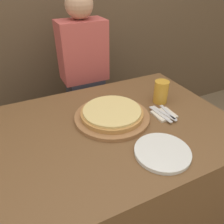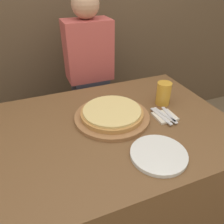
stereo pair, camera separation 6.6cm
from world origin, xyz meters
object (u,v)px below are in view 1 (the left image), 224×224
object	(u,v)px
diner_person	(85,87)
dinner_knife	(164,113)
beer_glass	(161,91)
spoon	(168,112)
fork	(160,114)
dinner_plate	(162,152)
pizza_on_board	(112,114)

from	to	relation	value
diner_person	dinner_knife	bearing A→B (deg)	-72.82
dinner_knife	diner_person	size ratio (longest dim) A/B	0.13
beer_glass	spoon	bearing A→B (deg)	-108.09
fork	dinner_knife	xyz separation A→B (m)	(0.03, 0.00, 0.00)
diner_person	fork	bearing A→B (deg)	-74.71
dinner_plate	diner_person	xyz separation A→B (m)	(-0.03, 0.94, -0.11)
pizza_on_board	fork	bearing A→B (deg)	-21.99
dinner_plate	dinner_knife	distance (m)	0.31
spoon	dinner_knife	bearing A→B (deg)	180.00
pizza_on_board	dinner_plate	bearing A→B (deg)	-76.70
pizza_on_board	dinner_knife	xyz separation A→B (m)	(0.27, -0.10, -0.01)
pizza_on_board	beer_glass	distance (m)	0.34
beer_glass	diner_person	size ratio (longest dim) A/B	0.10
spoon	diner_person	xyz separation A→B (m)	(-0.24, 0.70, -0.11)
spoon	diner_person	world-z (taller)	diner_person
pizza_on_board	beer_glass	bearing A→B (deg)	5.71
diner_person	spoon	bearing A→B (deg)	-70.97
dinner_plate	spoon	bearing A→B (deg)	48.34
fork	dinner_plate	bearing A→B (deg)	-124.32
beer_glass	dinner_plate	distance (m)	0.46
dinner_knife	dinner_plate	bearing A→B (deg)	-128.18
pizza_on_board	dinner_knife	distance (m)	0.29
dinner_knife	pizza_on_board	bearing A→B (deg)	159.87
pizza_on_board	spoon	distance (m)	0.31
diner_person	dinner_plate	bearing A→B (deg)	-88.41
dinner_plate	fork	size ratio (longest dim) A/B	1.39
beer_glass	dinner_knife	world-z (taller)	beer_glass
fork	dinner_knife	size ratio (longest dim) A/B	1.00
fork	pizza_on_board	bearing A→B (deg)	158.01
pizza_on_board	dinner_knife	size ratio (longest dim) A/B	2.28
fork	diner_person	distance (m)	0.73
pizza_on_board	dinner_knife	bearing A→B (deg)	-20.13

